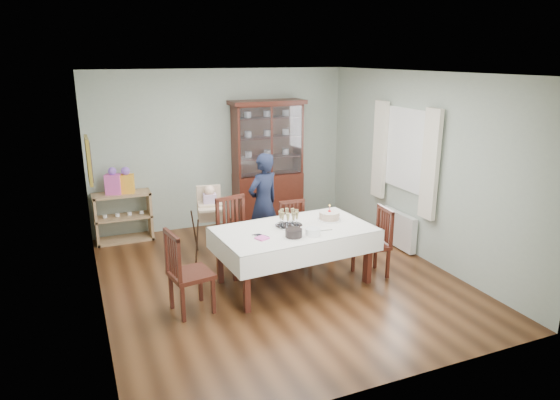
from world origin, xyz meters
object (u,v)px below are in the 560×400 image
champagne_tray (289,221)px  birthday_cake (329,216)px  chair_far_right (295,245)px  gift_bag_orange (126,181)px  chair_end_left (190,288)px  chair_end_right (372,255)px  gift_bag_pink (113,182)px  sideboard (123,217)px  high_chair (211,228)px  china_cabinet (268,161)px  woman (263,203)px  chair_far_left (239,251)px  dining_table (294,255)px

champagne_tray → birthday_cake: 0.61m
chair_far_right → gift_bag_orange: gift_bag_orange is taller
chair_far_right → chair_end_left: chair_end_left is taller
chair_end_left → chair_end_right: size_ratio=1.08×
birthday_cake → gift_bag_pink: bearing=137.5°
chair_end_right → champagne_tray: size_ratio=2.59×
chair_end_left → sideboard: bearing=0.1°
gift_bag_orange → chair_far_right: bearing=-42.2°
high_chair → chair_end_left: bearing=-104.5°
gift_bag_pink → china_cabinet: bearing=-0.0°
gift_bag_pink → high_chair: bearing=-41.4°
chair_end_left → gift_bag_orange: (-0.36, 2.72, 0.69)m
china_cabinet → birthday_cake: (-0.03, -2.36, -0.31)m
chair_far_right → woman: size_ratio=0.59×
chair_far_left → champagne_tray: bearing=-57.0°
dining_table → woman: (0.04, 1.22, 0.38)m
chair_end_right → woman: 1.81m
chair_far_left → gift_bag_pink: (-1.43, 1.88, 0.68)m
champagne_tray → gift_bag_pink: (-1.96, 2.39, 0.16)m
chair_far_right → chair_end_left: (-1.73, -0.83, 0.03)m
gift_bag_pink → sideboard: bearing=10.5°
china_cabinet → chair_end_left: (-2.05, -2.72, -0.82)m
woman → chair_end_right: bearing=105.4°
sideboard → birthday_cake: 3.45m
china_cabinet → chair_far_left: (-1.18, -1.88, -0.81)m
dining_table → high_chair: (-0.74, 1.38, 0.04)m
champagne_tray → chair_end_left: bearing=-166.6°
china_cabinet → gift_bag_pink: china_cabinet is taller
woman → chair_end_left: bearing=23.2°
sideboard → chair_end_left: (0.45, -2.74, -0.10)m
gift_bag_orange → chair_end_right: bearing=-42.7°
chair_far_left → gift_bag_orange: bearing=110.0°
china_cabinet → gift_bag_pink: 2.61m
chair_end_left → woman: size_ratio=0.66×
dining_table → woman: size_ratio=1.36×
chair_far_left → gift_bag_pink: gift_bag_pink is taller
chair_far_right → chair_end_left: size_ratio=0.89×
chair_far_right → high_chair: bearing=147.2°
high_chair → gift_bag_pink: gift_bag_pink is taller
chair_end_left → chair_far_left: bearing=-55.3°
chair_far_left → chair_end_left: 1.21m
chair_far_left → birthday_cake: size_ratio=3.33×
high_chair → china_cabinet: bearing=47.9°
dining_table → chair_far_left: chair_far_left is taller
dining_table → champagne_tray: size_ratio=5.74×
high_chair → chair_far_right: bearing=-28.5°
chair_far_right → sideboard: bearing=143.2°
sideboard → woman: bearing=-33.6°
china_cabinet → chair_far_left: 2.36m
chair_far_left → birthday_cake: bearing=-36.0°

